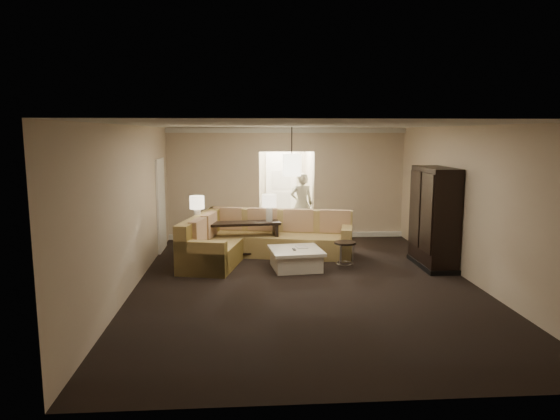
{
  "coord_description": "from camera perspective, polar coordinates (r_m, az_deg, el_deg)",
  "views": [
    {
      "loc": [
        -1.06,
        -8.57,
        2.67
      ],
      "look_at": [
        -0.37,
        1.2,
        1.15
      ],
      "focal_mm": 32.0,
      "sensor_mm": 36.0,
      "label": 1
    }
  ],
  "objects": [
    {
      "name": "sectional_sofa",
      "position": [
        10.76,
        -2.67,
        -3.43
      ],
      "size": [
        3.75,
        2.77,
        0.98
      ],
      "rotation": [
        0.0,
        0.0,
        -0.23
      ],
      "color": "brown",
      "rests_on": "ground"
    },
    {
      "name": "console_table",
      "position": [
        10.8,
        -5.28,
        -3.04
      ],
      "size": [
        2.02,
        0.64,
        0.77
      ],
      "rotation": [
        0.0,
        0.0,
        0.1
      ],
      "color": "black",
      "rests_on": "ground"
    },
    {
      "name": "ground",
      "position": [
        9.04,
        2.92,
        -8.38
      ],
      "size": [
        8.0,
        8.0,
        0.0
      ],
      "primitive_type": "plane",
      "color": "black",
      "rests_on": "ground"
    },
    {
      "name": "ceiling",
      "position": [
        8.64,
        3.06,
        9.66
      ],
      "size": [
        6.0,
        8.0,
        0.02
      ],
      "primitive_type": "cube",
      "color": "silver",
      "rests_on": "wall_back"
    },
    {
      "name": "table_lamp_right",
      "position": [
        10.76,
        -1.25,
        0.75
      ],
      "size": [
        0.31,
        0.31,
        0.59
      ],
      "color": "silver",
      "rests_on": "console_table"
    },
    {
      "name": "drink_table",
      "position": [
        10.01,
        7.43,
        -4.47
      ],
      "size": [
        0.43,
        0.43,
        0.53
      ],
      "rotation": [
        0.0,
        0.0,
        -0.26
      ],
      "color": "black",
      "rests_on": "ground"
    },
    {
      "name": "wall_left",
      "position": [
        8.88,
        -16.61,
        0.22
      ],
      "size": [
        0.04,
        8.0,
        2.8
      ],
      "primitive_type": "cube",
      "color": "beige",
      "rests_on": "ground"
    },
    {
      "name": "table_lamp_left",
      "position": [
        10.65,
        -9.46,
        0.55
      ],
      "size": [
        0.31,
        0.31,
        0.59
      ],
      "color": "silver",
      "rests_on": "console_table"
    },
    {
      "name": "foyer",
      "position": [
        14.02,
        0.33,
        3.21
      ],
      "size": [
        1.44,
        2.02,
        2.8
      ],
      "color": "white",
      "rests_on": "ground"
    },
    {
      "name": "coffee_table",
      "position": [
        9.93,
        1.83,
        -5.56
      ],
      "size": [
        1.1,
        1.1,
        0.42
      ],
      "rotation": [
        0.0,
        0.0,
        0.11
      ],
      "color": "white",
      "rests_on": "ground"
    },
    {
      "name": "armoire",
      "position": [
        10.4,
        17.17,
        -1.05
      ],
      "size": [
        0.6,
        1.39,
        2.0
      ],
      "color": "black",
      "rests_on": "ground"
    },
    {
      "name": "baseboard",
      "position": [
        12.83,
        0.79,
        -2.92
      ],
      "size": [
        6.0,
        0.1,
        0.12
      ],
      "primitive_type": "cube",
      "color": "silver",
      "rests_on": "ground"
    },
    {
      "name": "pendant_light",
      "position": [
        11.34,
        1.35,
        5.19
      ],
      "size": [
        0.38,
        0.38,
        1.09
      ],
      "color": "black",
      "rests_on": "ceiling"
    },
    {
      "name": "side_door",
      "position": [
        11.64,
        -13.43,
        0.57
      ],
      "size": [
        0.05,
        0.9,
        2.1
      ],
      "primitive_type": "cube",
      "color": "white",
      "rests_on": "ground"
    },
    {
      "name": "wall_back",
      "position": [
        12.68,
        0.79,
        3.06
      ],
      "size": [
        6.0,
        0.04,
        2.8
      ],
      "primitive_type": "cube",
      "color": "beige",
      "rests_on": "ground"
    },
    {
      "name": "wall_front",
      "position": [
        4.86,
        8.77,
        -6.44
      ],
      "size": [
        6.0,
        0.04,
        2.8
      ],
      "primitive_type": "cube",
      "color": "beige",
      "rests_on": "ground"
    },
    {
      "name": "person",
      "position": [
        13.13,
        2.49,
        1.08
      ],
      "size": [
        0.69,
        0.5,
        1.81
      ],
      "primitive_type": "imported",
      "rotation": [
        0.0,
        0.0,
        3.24
      ],
      "color": "beige",
      "rests_on": "ground"
    },
    {
      "name": "wall_right",
      "position": [
        9.57,
        21.12,
        0.59
      ],
      "size": [
        0.04,
        8.0,
        2.8
      ],
      "primitive_type": "cube",
      "color": "beige",
      "rests_on": "ground"
    },
    {
      "name": "crown_molding",
      "position": [
        12.56,
        0.82,
        9.09
      ],
      "size": [
        6.0,
        0.1,
        0.12
      ],
      "primitive_type": "cube",
      "color": "silver",
      "rests_on": "wall_back"
    }
  ]
}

